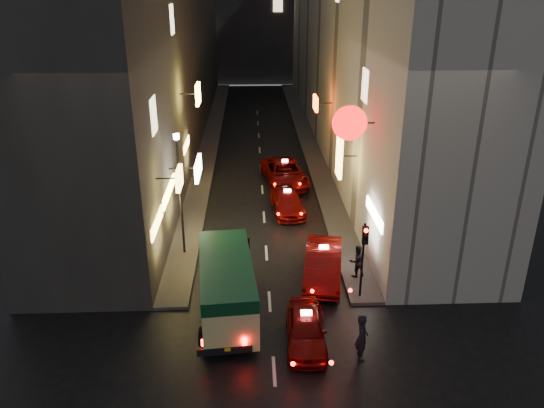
{
  "coord_description": "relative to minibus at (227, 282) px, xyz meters",
  "views": [
    {
      "loc": [
        -0.7,
        -11.22,
        13.01
      ],
      "look_at": [
        0.29,
        13.0,
        2.74
      ],
      "focal_mm": 35.0,
      "sensor_mm": 36.0,
      "label": 1
    }
  ],
  "objects": [
    {
      "name": "taxi_third",
      "position": [
        3.23,
        10.78,
        -0.88
      ],
      "size": [
        2.32,
        4.8,
        1.65
      ],
      "color": "#6C0808",
      "rests_on": "ground"
    },
    {
      "name": "sidewalk_right",
      "position": [
        6.04,
        26.47,
        -1.55
      ],
      "size": [
        1.5,
        52.0,
        0.15
      ],
      "primitive_type": "cube",
      "color": "#474542",
      "rests_on": "ground"
    },
    {
      "name": "lamp_post",
      "position": [
        -2.41,
        5.47,
        2.1
      ],
      "size": [
        0.28,
        0.28,
        6.22
      ],
      "color": "black",
      "rests_on": "sidewalk_left"
    },
    {
      "name": "sidewalk_left",
      "position": [
        -2.46,
        26.47,
        -1.55
      ],
      "size": [
        1.5,
        52.0,
        0.15
      ],
      "primitive_type": "cube",
      "color": "#474542",
      "rests_on": "ground"
    },
    {
      "name": "taxi_second",
      "position": [
        4.37,
        2.85,
        -0.71
      ],
      "size": [
        3.25,
        6.04,
        1.99
      ],
      "color": "#6C0808",
      "rests_on": "ground"
    },
    {
      "name": "minibus",
      "position": [
        0.0,
        0.0,
        0.0
      ],
      "size": [
        2.63,
        6.14,
        2.57
      ],
      "color": "#E2DF8D",
      "rests_on": "ground"
    },
    {
      "name": "building_right",
      "position": [
        9.79,
        26.46,
        7.38
      ],
      "size": [
        7.97,
        52.0,
        18.0
      ],
      "color": "#B5AFA6",
      "rests_on": "ground"
    },
    {
      "name": "pedestrian_crossing",
      "position": [
        5.04,
        -2.93,
        -0.55
      ],
      "size": [
        0.46,
        0.71,
        2.14
      ],
      "primitive_type": "imported",
      "rotation": [
        0.0,
        0.0,
        1.56
      ],
      "color": "black",
      "rests_on": "ground"
    },
    {
      "name": "pedestrian_sidewalk",
      "position": [
        5.94,
        2.75,
        -0.57
      ],
      "size": [
        0.77,
        0.6,
        1.79
      ],
      "primitive_type": "imported",
      "rotation": [
        0.0,
        0.0,
        3.43
      ],
      "color": "black",
      "rests_on": "sidewalk_right"
    },
    {
      "name": "traffic_light",
      "position": [
        5.79,
        0.94,
        1.06
      ],
      "size": [
        0.26,
        0.43,
        3.5
      ],
      "color": "black",
      "rests_on": "sidewalk_right"
    },
    {
      "name": "building_left",
      "position": [
        -6.21,
        26.46,
        7.38
      ],
      "size": [
        7.61,
        52.0,
        18.0
      ],
      "color": "#363431",
      "rests_on": "ground"
    },
    {
      "name": "taxi_near",
      "position": [
        3.08,
        -1.95,
        -0.87
      ],
      "size": [
        2.15,
        4.81,
        1.67
      ],
      "color": "#6C0808",
      "rests_on": "ground"
    },
    {
      "name": "taxi_far",
      "position": [
        3.37,
        15.58,
        -0.71
      ],
      "size": [
        3.23,
        6.04,
        2.0
      ],
      "color": "#6C0808",
      "rests_on": "ground"
    }
  ]
}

